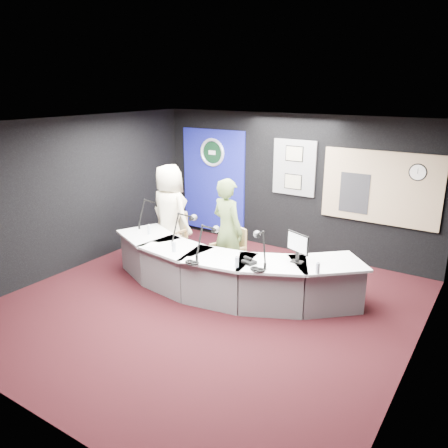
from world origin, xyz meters
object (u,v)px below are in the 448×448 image
Objects in this scene: armchair_left at (171,237)px; person_man at (170,214)px; person_woman at (228,231)px; broadcast_desk at (223,271)px; armchair_right at (227,255)px.

armchair_left is 0.47m from person_man.
person_woman is (1.43, -0.17, -0.04)m from person_man.
broadcast_desk is 0.50m from armchair_right.
broadcast_desk is at bearing 130.13° from person_woman.
broadcast_desk is 0.73m from person_woman.
armchair_right is 1.52m from person_man.
broadcast_desk is 1.84m from person_man.
person_man reaches higher than armchair_left.
person_man is (-1.43, 0.17, 0.48)m from armchair_right.
person_man reaches higher than armchair_right.
person_man is at bearing 5.68° from armchair_left.
person_man is (-1.63, 0.62, 0.58)m from broadcast_desk.
person_woman is at bearing 21.63° from armchair_right.
broadcast_desk is 4.74× the size of armchair_right.
person_woman is at bearing 114.73° from broadcast_desk.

